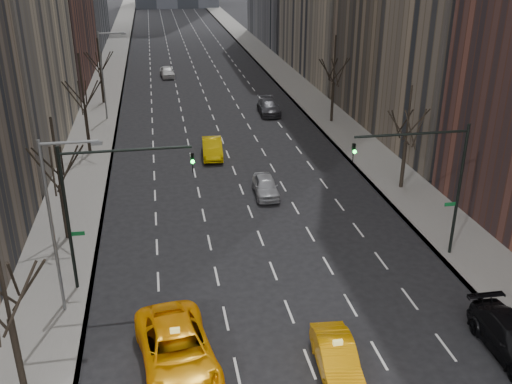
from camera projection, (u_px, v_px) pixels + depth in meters
sidewalk_left at (110, 72)px, 82.90m from camera, size 4.50×320.00×0.15m
sidewalk_right at (275, 66)px, 86.83m from camera, size 4.50×320.00×0.15m
tree_lw_a at (10, 320)px, 21.84m from camera, size 3.36×3.50×8.28m
tree_lw_b at (60, 185)px, 34.54m from camera, size 3.36×3.50×7.82m
tree_lw_c at (85, 110)px, 48.86m from camera, size 3.36×3.50×8.74m
tree_lw_d at (101, 73)px, 65.30m from camera, size 3.36×3.50×7.36m
tree_rw_b at (406, 142)px, 42.01m from camera, size 3.36×3.50×7.82m
tree_rw_c at (333, 84)px, 58.13m from camera, size 3.36×3.50×8.74m
traffic_mast_left at (99, 194)px, 28.88m from camera, size 6.69×0.39×8.00m
traffic_mast_right at (434, 171)px, 31.80m from camera, size 6.69×0.39×8.00m
streetlight_near at (57, 211)px, 26.75m from camera, size 2.83×0.22×9.00m
streetlight_far at (105, 67)px, 58.34m from camera, size 2.83×0.22×9.00m
taxi_suv at (177, 350)px, 24.75m from camera, size 3.92×7.01×1.85m
taxi_sedan at (337, 359)px, 24.53m from camera, size 1.88×4.59×1.48m
silver_sedan_ahead at (266, 186)px, 42.11m from camera, size 1.88×4.29×1.44m
far_taxi at (212, 148)px, 49.77m from camera, size 1.96×4.90×1.59m
far_suv_grey at (269, 107)px, 62.42m from camera, size 2.31×5.32×1.52m
far_car_white at (167, 72)px, 79.66m from camera, size 2.15×4.56×1.51m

